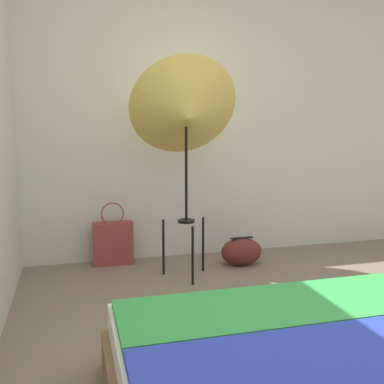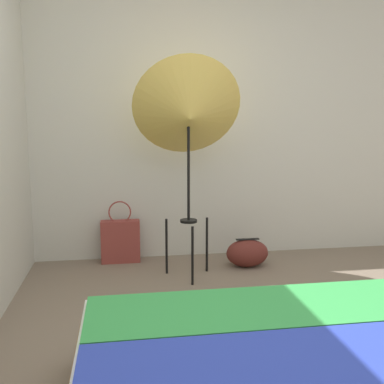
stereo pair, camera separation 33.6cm
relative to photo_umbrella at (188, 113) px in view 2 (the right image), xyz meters
name	(u,v)px [view 2 (the right image)]	position (x,y,z in m)	size (l,w,h in m)	color
wall_back	(182,115)	(0.04, 0.61, -0.01)	(8.00, 0.05, 2.60)	beige
photo_umbrella	(188,113)	(0.00, 0.00, 0.00)	(0.86, 0.61, 1.74)	black
tote_bag	(120,241)	(-0.54, 0.47, -1.11)	(0.34, 0.12, 0.55)	brown
duffel_bag	(247,253)	(0.54, 0.16, -1.19)	(0.37, 0.24, 0.25)	#5B231E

